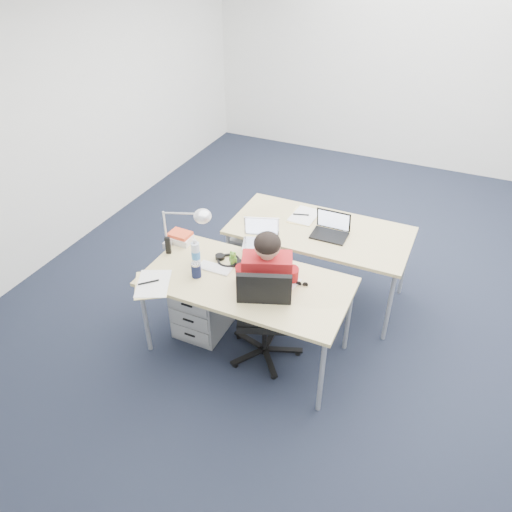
# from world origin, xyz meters

# --- Properties ---
(floor) EXTENTS (7.00, 7.00, 0.00)m
(floor) POSITION_xyz_m (0.00, 0.00, 0.00)
(floor) COLOR black
(floor) RESTS_ON ground
(room) EXTENTS (6.02, 7.02, 2.80)m
(room) POSITION_xyz_m (0.00, 0.00, 1.71)
(room) COLOR silver
(room) RESTS_ON ground
(desk_near) EXTENTS (1.60, 0.80, 0.73)m
(desk_near) POSITION_xyz_m (-0.53, -0.90, 0.68)
(desk_near) COLOR tan
(desk_near) RESTS_ON ground
(desk_far) EXTENTS (1.60, 0.80, 0.73)m
(desk_far) POSITION_xyz_m (-0.25, 0.05, 0.68)
(desk_far) COLOR tan
(desk_far) RESTS_ON ground
(office_chair) EXTENTS (0.79, 0.79, 0.97)m
(office_chair) POSITION_xyz_m (-0.37, -0.92, 0.28)
(office_chair) COLOR black
(office_chair) RESTS_ON ground
(seated_person) EXTENTS (0.53, 0.72, 1.18)m
(seated_person) POSITION_xyz_m (-0.42, -0.76, 0.59)
(seated_person) COLOR maroon
(seated_person) RESTS_ON ground
(drawer_pedestal_near) EXTENTS (0.40, 0.50, 0.55)m
(drawer_pedestal_near) POSITION_xyz_m (-0.99, -0.81, 0.28)
(drawer_pedestal_near) COLOR gray
(drawer_pedestal_near) RESTS_ON ground
(drawer_pedestal_far) EXTENTS (0.40, 0.50, 0.55)m
(drawer_pedestal_far) POSITION_xyz_m (-0.85, 0.04, 0.28)
(drawer_pedestal_far) COLOR gray
(drawer_pedestal_far) RESTS_ON ground
(silver_laptop) EXTENTS (0.35, 0.31, 0.31)m
(silver_laptop) POSITION_xyz_m (-0.57, -0.55, 0.88)
(silver_laptop) COLOR silver
(silver_laptop) RESTS_ON desk_near
(wireless_keyboard) EXTENTS (0.27, 0.11, 0.01)m
(wireless_keyboard) POSITION_xyz_m (-0.83, -0.87, 0.74)
(wireless_keyboard) COLOR white
(wireless_keyboard) RESTS_ON desk_near
(computer_mouse) EXTENTS (0.08, 0.11, 0.04)m
(computer_mouse) POSITION_xyz_m (-0.30, -0.95, 0.75)
(computer_mouse) COLOR white
(computer_mouse) RESTS_ON desk_near
(headphones) EXTENTS (0.26, 0.21, 0.04)m
(headphones) POSITION_xyz_m (-0.77, -0.74, 0.75)
(headphones) COLOR black
(headphones) RESTS_ON desk_near
(can_koozie) EXTENTS (0.09, 0.09, 0.12)m
(can_koozie) POSITION_xyz_m (-0.91, -1.01, 0.79)
(can_koozie) COLOR #121838
(can_koozie) RESTS_ON desk_near
(water_bottle) EXTENTS (0.09, 0.09, 0.23)m
(water_bottle) POSITION_xyz_m (-0.99, -0.87, 0.84)
(water_bottle) COLOR silver
(water_bottle) RESTS_ON desk_near
(bear_figurine) EXTENTS (0.07, 0.06, 0.13)m
(bear_figurine) POSITION_xyz_m (-0.71, -0.76, 0.80)
(bear_figurine) COLOR #367A20
(bear_figurine) RESTS_ON desk_near
(book_stack) EXTENTS (0.24, 0.21, 0.09)m
(book_stack) POSITION_xyz_m (-1.28, -0.64, 0.77)
(book_stack) COLOR silver
(book_stack) RESTS_ON desk_near
(cordless_phone) EXTENTS (0.05, 0.04, 0.16)m
(cordless_phone) POSITION_xyz_m (-1.28, -0.83, 0.81)
(cordless_phone) COLOR black
(cordless_phone) RESTS_ON desk_near
(papers_left) EXTENTS (0.37, 0.42, 0.01)m
(papers_left) POSITION_xyz_m (-1.17, -1.25, 0.74)
(papers_left) COLOR #F1DA8B
(papers_left) RESTS_ON desk_near
(papers_right) EXTENTS (0.25, 0.33, 0.01)m
(papers_right) POSITION_xyz_m (-0.28, -0.87, 0.74)
(papers_right) COLOR #F1DA8B
(papers_right) RESTS_ON desk_near
(sunglasses) EXTENTS (0.10, 0.06, 0.02)m
(sunglasses) POSITION_xyz_m (-0.12, -0.78, 0.74)
(sunglasses) COLOR black
(sunglasses) RESTS_ON desk_near
(desk_lamp) EXTENTS (0.42, 0.16, 0.47)m
(desk_lamp) POSITION_xyz_m (-1.19, -0.77, 0.97)
(desk_lamp) COLOR silver
(desk_lamp) RESTS_ON desk_near
(dark_laptop) EXTENTS (0.31, 0.30, 0.22)m
(dark_laptop) POSITION_xyz_m (-0.14, -0.03, 0.84)
(dark_laptop) COLOR black
(dark_laptop) RESTS_ON desk_far
(far_cup) EXTENTS (0.08, 0.08, 0.11)m
(far_cup) POSITION_xyz_m (-0.04, 0.13, 0.78)
(far_cup) COLOR white
(far_cup) RESTS_ON desk_far
(far_papers) EXTENTS (0.23, 0.32, 0.01)m
(far_papers) POSITION_xyz_m (-0.47, 0.20, 0.73)
(far_papers) COLOR white
(far_papers) RESTS_ON desk_far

